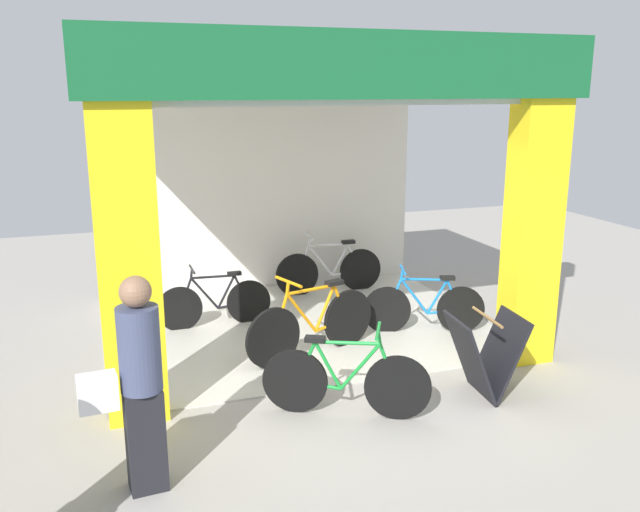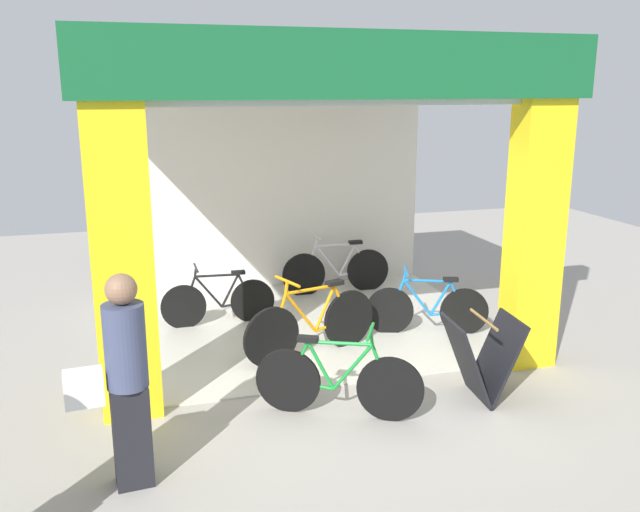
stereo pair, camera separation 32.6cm
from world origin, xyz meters
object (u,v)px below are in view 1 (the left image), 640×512
(bicycle_inside_0, at_px, (330,270))
(sandwich_board_sign, at_px, (485,355))
(bicycle_inside_1, at_px, (312,324))
(bicycle_inside_3, at_px, (424,307))
(bicycle_inside_2, at_px, (215,303))
(pedestrian_0, at_px, (138,384))
(bicycle_parked_0, at_px, (345,381))

(bicycle_inside_0, xyz_separation_m, sandwich_board_sign, (0.30, -3.70, 0.06))
(bicycle_inside_1, bearing_deg, bicycle_inside_3, 9.82)
(bicycle_inside_1, relative_size, bicycle_inside_2, 1.14)
(bicycle_inside_3, distance_m, sandwich_board_sign, 1.78)
(bicycle_inside_0, relative_size, sandwich_board_sign, 1.94)
(bicycle_inside_3, relative_size, pedestrian_0, 0.86)
(bicycle_inside_0, bearing_deg, bicycle_inside_3, -74.22)
(bicycle_inside_2, xyz_separation_m, sandwich_board_sign, (2.16, -2.81, 0.09))
(bicycle_parked_0, xyz_separation_m, sandwich_board_sign, (1.46, -0.04, 0.07))
(bicycle_inside_3, height_order, bicycle_parked_0, bicycle_parked_0)
(bicycle_inside_2, bearing_deg, bicycle_inside_1, -56.83)
(bicycle_parked_0, height_order, sandwich_board_sign, bicycle_parked_0)
(bicycle_inside_1, height_order, pedestrian_0, pedestrian_0)
(pedestrian_0, bearing_deg, bicycle_parked_0, 17.94)
(bicycle_inside_0, bearing_deg, bicycle_parked_0, -107.58)
(bicycle_inside_1, distance_m, bicycle_parked_0, 1.46)
(bicycle_inside_1, xyz_separation_m, pedestrian_0, (-2.03, -2.06, 0.48))
(bicycle_inside_0, distance_m, bicycle_inside_3, 2.02)
(bicycle_inside_0, bearing_deg, bicycle_inside_2, -154.47)
(bicycle_inside_0, relative_size, bicycle_inside_1, 0.98)
(bicycle_inside_0, relative_size, bicycle_inside_2, 1.11)
(bicycle_inside_0, relative_size, bicycle_inside_3, 1.12)
(bicycle_inside_2, height_order, pedestrian_0, pedestrian_0)
(bicycle_inside_0, height_order, pedestrian_0, pedestrian_0)
(bicycle_inside_2, relative_size, bicycle_inside_3, 1.01)
(bicycle_inside_0, distance_m, bicycle_parked_0, 3.85)
(bicycle_inside_0, bearing_deg, bicycle_inside_1, -114.29)
(bicycle_inside_1, relative_size, sandwich_board_sign, 1.99)
(bicycle_inside_1, height_order, bicycle_inside_3, bicycle_inside_1)
(sandwich_board_sign, bearing_deg, bicycle_inside_1, 131.06)
(bicycle_inside_2, height_order, bicycle_inside_3, bicycle_inside_3)
(bicycle_parked_0, relative_size, pedestrian_0, 0.84)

